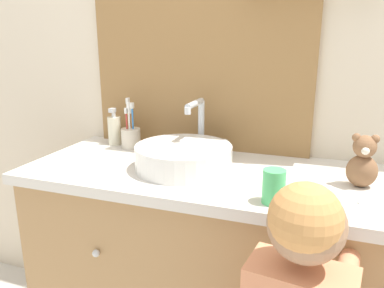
# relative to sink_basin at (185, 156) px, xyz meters

# --- Properties ---
(wall_back) EXTENTS (3.20, 0.18, 2.50)m
(wall_back) POSITION_rel_sink_basin_xyz_m (0.08, 0.29, 0.44)
(wall_back) COLOR beige
(wall_back) RESTS_ON ground_plane
(vanity_counter) EXTENTS (1.21, 0.53, 0.80)m
(vanity_counter) POSITION_rel_sink_basin_xyz_m (0.06, 0.01, -0.44)
(vanity_counter) COLOR #A37A4C
(vanity_counter) RESTS_ON ground_plane
(sink_basin) EXTENTS (0.33, 0.38, 0.21)m
(sink_basin) POSITION_rel_sink_basin_xyz_m (0.00, 0.00, 0.00)
(sink_basin) COLOR white
(sink_basin) RESTS_ON vanity_counter
(toothbrush_holder) EXTENTS (0.08, 0.08, 0.20)m
(toothbrush_holder) POSITION_rel_sink_basin_xyz_m (-0.29, 0.16, 0.00)
(toothbrush_holder) COLOR beige
(toothbrush_holder) RESTS_ON vanity_counter
(soap_dispenser) EXTENTS (0.05, 0.05, 0.15)m
(soap_dispenser) POSITION_rel_sink_basin_xyz_m (-0.38, 0.19, 0.02)
(soap_dispenser) COLOR beige
(soap_dispenser) RESTS_ON vanity_counter
(teddy_bear) EXTENTS (0.09, 0.07, 0.16)m
(teddy_bear) POSITION_rel_sink_basin_xyz_m (0.55, 0.02, 0.03)
(teddy_bear) COLOR brown
(teddy_bear) RESTS_ON vanity_counter
(drinking_cup) EXTENTS (0.06, 0.06, 0.09)m
(drinking_cup) POSITION_rel_sink_basin_xyz_m (0.32, -0.18, 0.00)
(drinking_cup) COLOR #4CC670
(drinking_cup) RESTS_ON vanity_counter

